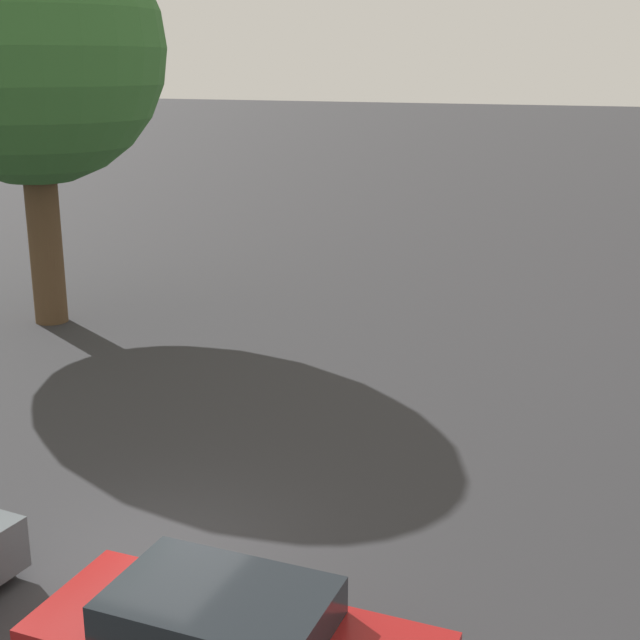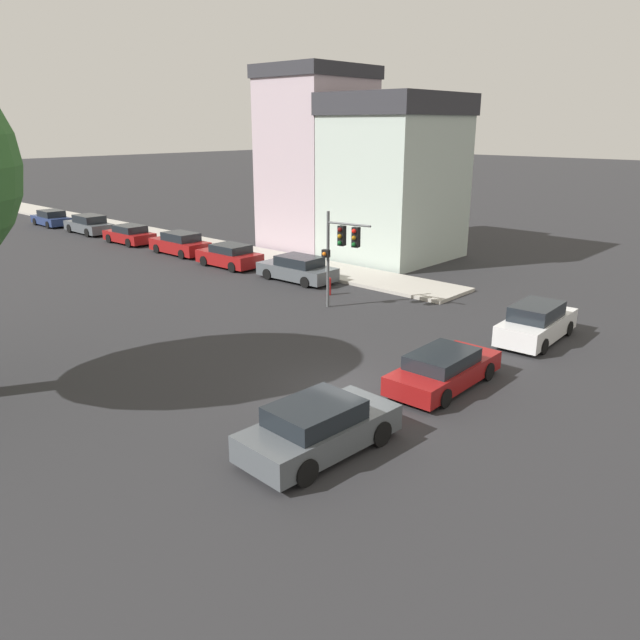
% 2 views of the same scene
% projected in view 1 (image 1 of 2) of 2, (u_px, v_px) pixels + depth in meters
% --- Properties ---
extents(ground_plane, '(300.00, 300.00, 0.00)m').
position_uv_depth(ground_plane, '(156.00, 554.00, 12.73)').
color(ground_plane, '#28282B').
extents(street_tree, '(6.87, 6.87, 10.58)m').
position_uv_depth(street_tree, '(29.00, 50.00, 22.31)').
color(street_tree, '#4C3823').
rests_on(street_tree, ground_plane).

